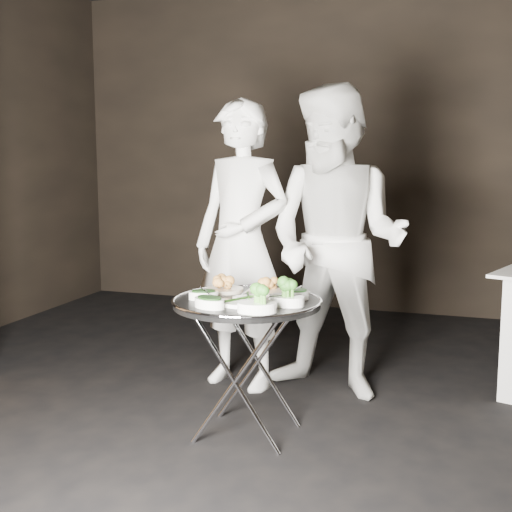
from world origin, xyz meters
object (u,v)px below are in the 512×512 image
(tray_stand, at_px, (247,362))
(waiter_right, at_px, (337,243))
(serving_tray, at_px, (247,302))
(waiter_left, at_px, (241,245))

(tray_stand, xyz_separation_m, waiter_right, (0.30, 0.79, 0.55))
(serving_tray, bearing_deg, waiter_right, 69.08)
(tray_stand, xyz_separation_m, waiter_left, (-0.31, 0.77, 0.51))
(tray_stand, height_order, serving_tray, serving_tray)
(waiter_left, height_order, waiter_right, waiter_right)
(waiter_left, relative_size, waiter_right, 0.96)
(tray_stand, relative_size, serving_tray, 0.91)
(tray_stand, distance_m, waiter_left, 0.98)
(tray_stand, xyz_separation_m, serving_tray, (0.00, 0.00, 0.32))
(waiter_left, distance_m, waiter_right, 0.61)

